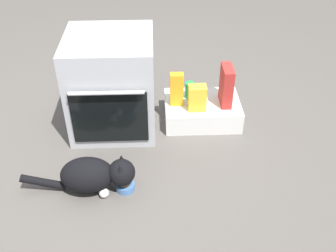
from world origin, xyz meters
TOP-DOWN VIEW (x-y plane):
  - ground at (0.00, 0.00)m, footprint 8.00×8.00m
  - oven at (-0.02, 0.43)m, footprint 0.56×0.59m
  - pantry_cabinet at (0.61, 0.46)m, footprint 0.53×0.39m
  - food_bowl at (0.08, -0.22)m, footprint 0.11×0.11m
  - cat at (-0.09, -0.22)m, footprint 0.67×0.21m
  - cereal_box at (0.76, 0.44)m, footprint 0.07×0.18m
  - snack_bag at (0.55, 0.37)m, footprint 0.12×0.09m
  - soda_can at (0.52, 0.52)m, footprint 0.07×0.07m
  - juice_carton at (0.42, 0.44)m, footprint 0.09×0.06m

SIDE VIEW (x-z plane):
  - ground at x=0.00m, z-range 0.00..0.00m
  - food_bowl at x=0.08m, z-range -0.01..0.06m
  - pantry_cabinet at x=0.61m, z-range 0.00..0.15m
  - cat at x=-0.09m, z-range 0.01..0.23m
  - soda_can at x=0.52m, z-range 0.15..0.27m
  - snack_bag at x=0.55m, z-range 0.15..0.33m
  - juice_carton at x=0.42m, z-range 0.15..0.39m
  - cereal_box at x=0.76m, z-range 0.15..0.43m
  - oven at x=-0.02m, z-range 0.00..0.67m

